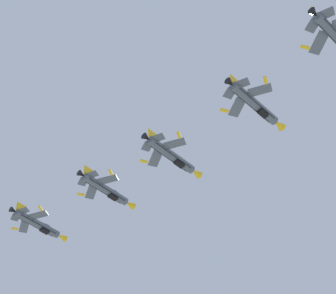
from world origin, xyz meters
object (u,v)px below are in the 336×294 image
(fighter_jet_right_wing, at_px, (172,156))
(fighter_jet_left_outer, at_px, (255,105))
(fighter_jet_left_wing, at_px, (106,190))
(fighter_jet_lead, at_px, (38,224))

(fighter_jet_right_wing, xyz_separation_m, fighter_jet_left_outer, (18.92, -7.57, -0.24))
(fighter_jet_left_wing, relative_size, fighter_jet_right_wing, 1.00)
(fighter_jet_lead, xyz_separation_m, fighter_jet_right_wing, (38.67, -14.51, -3.84))
(fighter_jet_right_wing, distance_m, fighter_jet_left_outer, 20.38)
(fighter_jet_lead, relative_size, fighter_jet_left_outer, 1.00)
(fighter_jet_left_outer, bearing_deg, fighter_jet_left_wing, 179.27)
(fighter_jet_lead, bearing_deg, fighter_jet_right_wing, 1.83)
(fighter_jet_lead, bearing_deg, fighter_jet_left_outer, 1.42)
(fighter_jet_lead, relative_size, fighter_jet_left_wing, 1.00)
(fighter_jet_left_wing, bearing_deg, fighter_jet_lead, -174.47)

